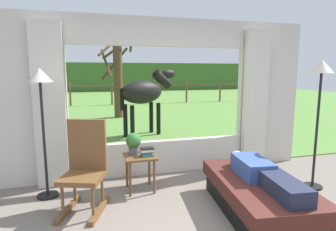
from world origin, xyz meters
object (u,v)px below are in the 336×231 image
object	(u,v)px
potted_plant	(133,142)
floor_lamp_left	(41,94)
rocking_chair	(85,166)
pasture_tree	(118,76)
horse	(145,93)
book_stack	(147,152)
recliner_sofa	(258,196)
reclining_person	(262,173)
side_table	(140,162)
floor_lamp_right	(320,86)

from	to	relation	value
potted_plant	floor_lamp_left	bearing A→B (deg)	176.45
rocking_chair	pasture_tree	xyz separation A→B (m)	(1.13, 6.99, 0.98)
potted_plant	horse	bearing A→B (deg)	76.27
book_stack	potted_plant	bearing A→B (deg)	146.60
recliner_sofa	pasture_tree	bearing A→B (deg)	103.39
reclining_person	side_table	world-z (taller)	reclining_person
potted_plant	horse	world-z (taller)	horse
book_stack	floor_lamp_right	xyz separation A→B (m)	(2.39, -0.54, 0.92)
potted_plant	horse	size ratio (longest dim) A/B	0.18
pasture_tree	floor_lamp_right	bearing A→B (deg)	-73.81
floor_lamp_left	pasture_tree	world-z (taller)	pasture_tree
rocking_chair	horse	size ratio (longest dim) A/B	0.63
horse	pasture_tree	distance (m)	3.26
recliner_sofa	reclining_person	bearing A→B (deg)	-83.12
pasture_tree	reclining_person	bearing A→B (deg)	-83.53
reclining_person	potted_plant	world-z (taller)	potted_plant
side_table	potted_plant	bearing A→B (deg)	143.13
rocking_chair	potted_plant	xyz separation A→B (m)	(0.67, 0.41, 0.16)
reclining_person	book_stack	distance (m)	1.56
reclining_person	rocking_chair	distance (m)	2.14
recliner_sofa	horse	xyz separation A→B (m)	(-0.51, 4.47, 0.94)
pasture_tree	potted_plant	bearing A→B (deg)	-93.99
rocking_chair	horse	world-z (taller)	horse
side_table	book_stack	distance (m)	0.19
reclining_person	side_table	distance (m)	1.67
rocking_chair	floor_lamp_left	xyz separation A→B (m)	(-0.52, 0.49, 0.87)
reclining_person	pasture_tree	world-z (taller)	pasture_tree
side_table	potted_plant	world-z (taller)	potted_plant
reclining_person	horse	size ratio (longest dim) A/B	0.81
reclining_person	floor_lamp_right	distance (m)	1.65
horse	floor_lamp_left	bearing A→B (deg)	-56.71
reclining_person	floor_lamp_left	bearing A→B (deg)	160.88
floor_lamp_right	pasture_tree	world-z (taller)	pasture_tree
side_table	floor_lamp_left	size ratio (longest dim) A/B	0.30
recliner_sofa	rocking_chair	world-z (taller)	rocking_chair
horse	pasture_tree	xyz separation A→B (m)	(-0.36, 3.22, 0.37)
reclining_person	floor_lamp_left	size ratio (longest dim) A/B	0.82
book_stack	floor_lamp_left	size ratio (longest dim) A/B	0.11
potted_plant	floor_lamp_right	size ratio (longest dim) A/B	0.17
rocking_chair	pasture_tree	bearing A→B (deg)	100.46
recliner_sofa	rocking_chair	xyz separation A→B (m)	(-2.00, 0.70, 0.33)
floor_lamp_right	potted_plant	bearing A→B (deg)	165.63
rocking_chair	potted_plant	world-z (taller)	rocking_chair
book_stack	floor_lamp_left	world-z (taller)	floor_lamp_left
potted_plant	floor_lamp_right	world-z (taller)	floor_lamp_right
reclining_person	horse	bearing A→B (deg)	103.36
side_table	book_stack	bearing A→B (deg)	-30.16
reclining_person	book_stack	size ratio (longest dim) A/B	7.59
rocking_chair	pasture_tree	world-z (taller)	pasture_tree
horse	floor_lamp_right	bearing A→B (deg)	-1.91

